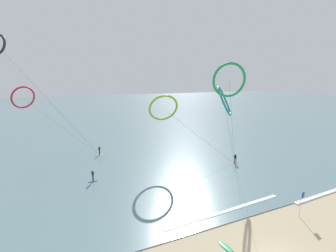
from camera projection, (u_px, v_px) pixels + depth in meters
name	position (u px, v px, depth m)	size (l,w,h in m)	color
sea_water	(93.00, 109.00, 112.92)	(400.00, 200.00, 0.08)	slate
surfer_cobalt	(93.00, 177.00, 33.06)	(1.40, 0.66, 1.70)	#2647B7
surfer_ivory	(99.00, 151.00, 44.83)	(1.40, 0.67, 1.70)	silver
surfer_coral	(235.00, 159.00, 40.16)	(1.40, 0.71, 1.70)	#EA7260
kite_teal	(224.00, 101.00, 34.24)	(6.98, 4.92, 13.13)	teal
kite_emerald	(229.00, 80.00, 27.76)	(10.11, 8.42, 15.97)	#199351
kite_lime	(163.00, 108.00, 38.95)	(13.36, 7.07, 11.70)	#8CC62D
kite_crimson	(23.00, 97.00, 54.65)	(16.22, 21.33, 12.55)	red
surfboard_spare	(227.00, 248.00, 20.23)	(0.70, 1.94, 0.20)	#199351
beach_flag	(301.00, 200.00, 24.62)	(0.47, 0.06, 2.70)	silver
wave_crest_near	(324.00, 194.00, 29.70)	(10.83, 0.50, 0.12)	white
wave_crest_mid	(227.00, 211.00, 25.81)	(15.18, 0.50, 0.12)	white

